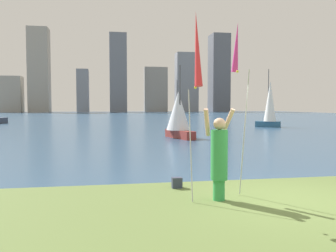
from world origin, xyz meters
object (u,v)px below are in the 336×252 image
(kite_flag_left, at_px, (197,52))
(bag, at_px, (177,183))
(person, at_px, (219,155))
(kite_flag_right, at_px, (237,52))
(sailboat_2, at_px, (270,104))
(sailboat_1, at_px, (178,114))

(kite_flag_left, distance_m, bag, 3.44)
(person, distance_m, kite_flag_right, 2.49)
(person, height_order, sailboat_2, sailboat_2)
(bag, bearing_deg, person, -61.85)
(kite_flag_right, xyz_separation_m, sailboat_2, (12.45, 23.87, -1.13))
(person, xyz_separation_m, kite_flag_right, (0.61, 0.63, 2.33))
(kite_flag_left, height_order, sailboat_1, sailboat_1)
(sailboat_2, bearing_deg, bag, -120.62)
(bag, xyz_separation_m, sailboat_1, (2.76, 13.44, 1.39))
(bag, relative_size, sailboat_1, 0.06)
(kite_flag_right, bearing_deg, kite_flag_left, -139.57)
(person, relative_size, sailboat_1, 0.43)
(person, distance_m, sailboat_1, 14.86)
(kite_flag_right, relative_size, bag, 15.09)
(kite_flag_right, bearing_deg, person, -134.31)
(kite_flag_right, xyz_separation_m, bag, (-1.29, 0.64, -3.19))
(kite_flag_right, height_order, bag, kite_flag_right)
(bag, height_order, sailboat_1, sailboat_1)
(bag, height_order, sailboat_2, sailboat_2)
(person, relative_size, kite_flag_right, 0.50)
(person, bearing_deg, kite_flag_right, 55.06)
(bag, distance_m, sailboat_1, 13.79)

